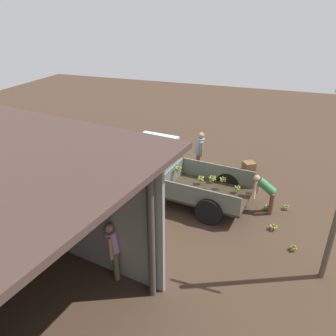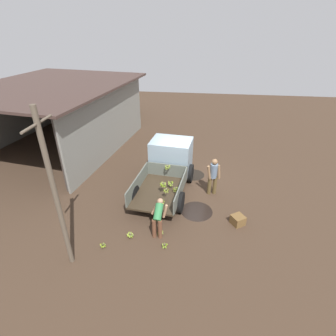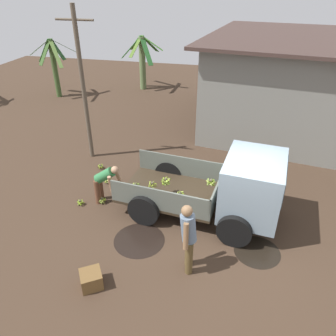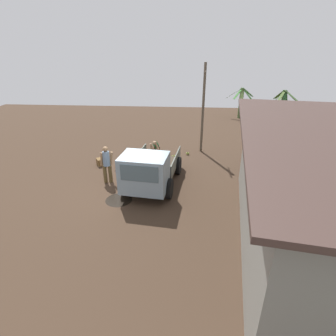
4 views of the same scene
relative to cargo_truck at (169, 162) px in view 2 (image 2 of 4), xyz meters
name	(u,v)px [view 2 (image 2 of 4)]	position (x,y,z in m)	size (l,w,h in m)	color
ground	(180,181)	(0.05, -0.54, -1.01)	(36.00, 36.00, 0.00)	#3E2D20
mud_patch_0	(193,175)	(0.69, -1.13, -1.01)	(1.11, 1.11, 0.01)	black
mud_patch_1	(197,211)	(-2.19, -1.39, -1.01)	(1.28, 1.28, 0.01)	black
cargo_truck	(169,162)	(0.00, 0.00, 0.00)	(4.43, 2.54, 1.92)	#34281B
warehouse_shed	(60,100)	(3.69, 6.89, 1.71)	(10.54, 9.08, 3.72)	gray
utility_pole	(55,193)	(-5.22, 2.48, 1.63)	(1.23, 0.14, 5.05)	brown
banana_palm_1	(13,104)	(6.76, 12.36, 0.42)	(2.37, 2.19, 2.56)	#516445
banana_palm_3	(128,96)	(10.44, 4.67, 0.34)	(2.53, 2.00, 2.39)	#606E4A
banana_palm_4	(15,105)	(6.74, 12.18, 0.40)	(2.69, 2.31, 2.61)	#4A6E35
banana_palm_5	(55,100)	(8.69, 10.09, 0.32)	(2.49, 2.50, 2.37)	#54673D
person_foreground_visitor	(213,175)	(-0.87, -2.01, -0.04)	(0.44, 0.62, 1.75)	brown
person_worker_loading	(158,216)	(-3.60, -0.06, -0.26)	(0.76, 0.64, 1.26)	brown
person_bystander_near_shed	(80,163)	(-0.34, 4.19, -0.13)	(0.51, 0.52, 1.58)	brown
banana_bunch_on_ground_0	(130,235)	(-3.96, 0.90, -0.90)	(0.25, 0.25, 0.19)	brown
banana_bunch_on_ground_1	(103,245)	(-4.54, 1.69, -0.92)	(0.22, 0.22, 0.16)	#413B2A
banana_bunch_on_ground_2	(160,233)	(-3.71, -0.14, -0.91)	(0.24, 0.24, 0.18)	brown
banana_bunch_on_ground_3	(164,245)	(-4.29, -0.37, -0.91)	(0.20, 0.20, 0.18)	brown
wooden_crate_0	(238,220)	(-2.76, -2.94, -0.83)	(0.44, 0.44, 0.36)	brown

